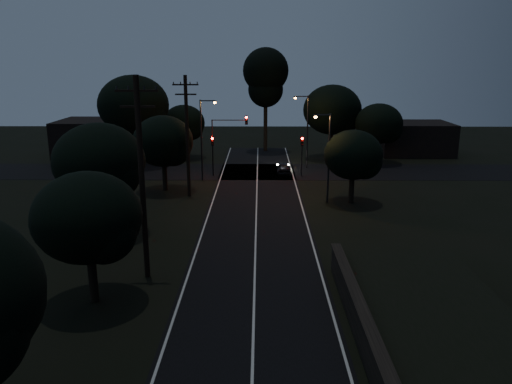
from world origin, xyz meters
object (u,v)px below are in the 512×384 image
object	(u,v)px
utility_pole_mid	(142,176)
tall_pine	(266,77)
utility_pole_far	(187,135)
streetlight_b	(306,127)
signal_left	(213,149)
car	(284,168)
signal_right	(302,149)
streetlight_a	(203,134)
signal_mast	(229,134)
streetlight_c	(327,152)

from	to	relation	value
utility_pole_mid	tall_pine	size ratio (longest dim) A/B	0.83
utility_pole_far	streetlight_b	distance (m)	16.51
signal_left	car	world-z (taller)	signal_left
tall_pine	car	size ratio (longest dim) A/B	3.73
streetlight_b	signal_right	bearing A→B (deg)	-100.00
signal_right	car	bearing A→B (deg)	151.76
tall_pine	streetlight_a	world-z (taller)	tall_pine
utility_pole_far	signal_mast	size ratio (longest dim) A/B	1.68
tall_pine	streetlight_c	size ratio (longest dim) A/B	1.77
signal_right	car	world-z (taller)	signal_right
streetlight_a	streetlight_c	world-z (taller)	streetlight_a
signal_mast	streetlight_c	world-z (taller)	streetlight_c
utility_pole_mid	streetlight_a	xyz separation A→B (m)	(0.69, 23.00, -1.10)
tall_pine	streetlight_c	xyz separation A→B (m)	(4.83, -25.00, -5.23)
streetlight_c	signal_mast	bearing A→B (deg)	131.19
utility_pole_mid	signal_right	world-z (taller)	utility_pole_mid
streetlight_a	streetlight_c	bearing A→B (deg)	-35.69
signal_left	streetlight_b	xyz separation A→B (m)	(9.91, 4.01, 1.80)
utility_pole_far	streetlight_a	size ratio (longest dim) A/B	1.31
utility_pole_far	streetlight_c	world-z (taller)	utility_pole_far
signal_left	streetlight_a	world-z (taller)	streetlight_a
tall_pine	signal_left	size ratio (longest dim) A/B	3.24
car	signal_left	bearing A→B (deg)	7.54
utility_pole_far	streetlight_a	world-z (taller)	utility_pole_far
streetlight_c	signal_left	bearing A→B (deg)	136.24
streetlight_b	streetlight_c	bearing A→B (deg)	-87.86
signal_right	streetlight_c	size ratio (longest dim) A/B	0.55
signal_mast	streetlight_b	distance (m)	9.15
utility_pole_mid	streetlight_a	distance (m)	23.04
streetlight_a	streetlight_b	bearing A→B (deg)	29.48
utility_pole_far	signal_left	bearing A→B (deg)	80.06
signal_mast	streetlight_a	distance (m)	3.13
signal_right	streetlight_c	bearing A→B (deg)	-82.98
streetlight_a	signal_left	bearing A→B (deg)	70.41
utility_pole_far	signal_right	bearing A→B (deg)	37.00
utility_pole_far	streetlight_b	xyz separation A→B (m)	(11.31, 12.00, -0.85)
signal_left	car	size ratio (longest dim) A/B	1.15
signal_left	signal_mast	world-z (taller)	signal_mast
signal_left	streetlight_b	world-z (taller)	streetlight_b
streetlight_a	signal_mast	bearing A→B (deg)	39.77
tall_pine	streetlight_b	bearing A→B (deg)	-68.62
signal_right	signal_mast	distance (m)	7.66
utility_pole_mid	signal_mast	xyz separation A→B (m)	(3.09, 24.99, -1.40)
streetlight_a	streetlight_c	distance (m)	13.72
signal_mast	utility_pole_far	bearing A→B (deg)	-111.11
signal_mast	car	size ratio (longest dim) A/B	1.75
signal_left	car	bearing A→B (deg)	7.50
utility_pole_far	streetlight_b	bearing A→B (deg)	46.70
signal_left	streetlight_a	size ratio (longest dim) A/B	0.51
signal_left	car	distance (m)	7.78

